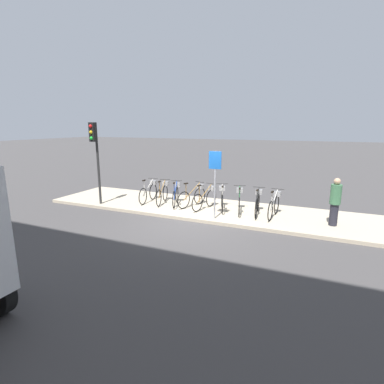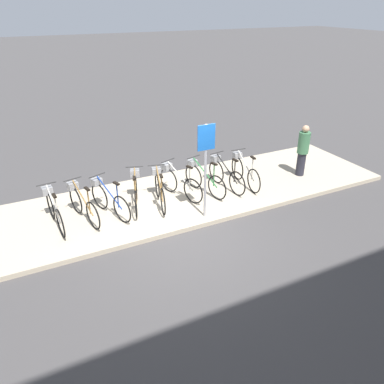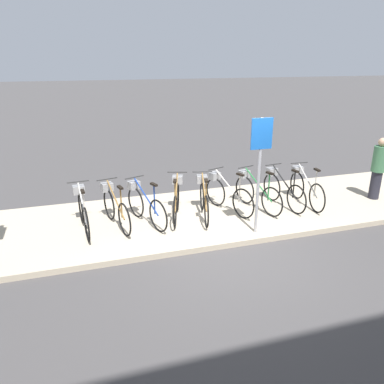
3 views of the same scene
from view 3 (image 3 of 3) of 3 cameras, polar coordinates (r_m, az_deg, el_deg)
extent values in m
plane|color=#423F3F|center=(7.52, 5.48, -8.57)|extent=(120.00, 120.00, 0.00)
cube|color=#B7A88E|center=(8.82, 1.56, -3.58)|extent=(13.53, 3.17, 0.12)
torus|color=black|center=(7.65, -15.75, -4.81)|extent=(0.10, 0.70, 0.70)
torus|color=black|center=(8.54, -16.59, -2.28)|extent=(0.10, 0.70, 0.70)
cylinder|color=beige|center=(7.99, -16.38, -1.61)|extent=(0.12, 0.98, 0.59)
cylinder|color=beige|center=(7.65, -16.10, -2.27)|extent=(0.03, 0.03, 0.63)
cube|color=black|center=(7.54, -16.34, 0.09)|extent=(0.09, 0.21, 0.04)
cylinder|color=#262626|center=(8.34, -16.98, 1.51)|extent=(0.46, 0.06, 0.02)
cube|color=gray|center=(8.45, -16.89, 0.35)|extent=(0.26, 0.22, 0.18)
torus|color=black|center=(7.71, -10.25, -4.17)|extent=(0.19, 0.69, 0.70)
torus|color=black|center=(8.55, -12.52, -1.86)|extent=(0.19, 0.69, 0.70)
cylinder|color=olive|center=(8.02, -11.58, -1.10)|extent=(0.25, 0.96, 0.59)
cylinder|color=olive|center=(7.70, -10.74, -1.67)|extent=(0.04, 0.04, 0.63)
cube|color=black|center=(7.59, -10.90, 0.69)|extent=(0.11, 0.21, 0.04)
cylinder|color=#262626|center=(8.36, -12.82, 1.93)|extent=(0.45, 0.13, 0.02)
cube|color=gray|center=(8.46, -12.82, 0.76)|extent=(0.28, 0.25, 0.18)
torus|color=black|center=(7.79, -5.17, -3.64)|extent=(0.27, 0.67, 0.70)
torus|color=black|center=(8.57, -8.56, -1.55)|extent=(0.27, 0.67, 0.70)
cylinder|color=navy|center=(8.08, -7.03, -0.69)|extent=(0.36, 0.93, 0.59)
cylinder|color=navy|center=(7.78, -5.75, -1.19)|extent=(0.04, 0.04, 0.63)
cube|color=black|center=(7.67, -5.84, 1.15)|extent=(0.13, 0.21, 0.04)
cylinder|color=#262626|center=(8.38, -8.76, 2.24)|extent=(0.44, 0.18, 0.02)
cube|color=gray|center=(8.48, -8.85, 1.06)|extent=(0.29, 0.27, 0.18)
torus|color=black|center=(7.96, -2.61, -3.07)|extent=(0.26, 0.68, 0.70)
torus|color=black|center=(8.85, -2.20, -0.64)|extent=(0.26, 0.68, 0.70)
cylinder|color=olive|center=(8.30, -2.42, 0.02)|extent=(0.34, 0.94, 0.59)
cylinder|color=olive|center=(7.96, -2.58, -0.60)|extent=(0.04, 0.04, 0.63)
cube|color=black|center=(7.85, -2.62, 1.69)|extent=(0.13, 0.21, 0.04)
cylinder|color=#262626|center=(8.66, -2.25, 3.05)|extent=(0.44, 0.17, 0.02)
cube|color=gray|center=(8.77, -2.22, 1.92)|extent=(0.29, 0.27, 0.18)
torus|color=black|center=(7.98, 2.22, -2.98)|extent=(0.19, 0.69, 0.70)
torus|color=black|center=(8.87, 1.54, -0.58)|extent=(0.19, 0.69, 0.70)
cylinder|color=olive|center=(8.33, 1.88, 0.09)|extent=(0.25, 0.96, 0.59)
cylinder|color=olive|center=(7.99, 2.15, -0.53)|extent=(0.04, 0.04, 0.63)
cube|color=black|center=(7.88, 2.18, 1.76)|extent=(0.11, 0.21, 0.04)
cylinder|color=#262626|center=(8.68, 1.58, 3.10)|extent=(0.45, 0.13, 0.02)
cube|color=gray|center=(8.79, 1.53, 1.97)|extent=(0.28, 0.25, 0.18)
torus|color=black|center=(8.48, 7.79, -1.76)|extent=(0.26, 0.67, 0.70)
torus|color=black|center=(9.14, 3.61, 0.01)|extent=(0.26, 0.67, 0.70)
cylinder|color=beige|center=(8.71, 5.68, 0.90)|extent=(0.35, 0.94, 0.59)
cylinder|color=beige|center=(8.46, 7.26, 0.49)|extent=(0.04, 0.04, 0.63)
cube|color=black|center=(8.35, 7.36, 2.66)|extent=(0.13, 0.21, 0.04)
cylinder|color=#262626|center=(8.96, 3.69, 3.60)|extent=(0.44, 0.17, 0.02)
cube|color=gray|center=(9.05, 3.46, 2.48)|extent=(0.29, 0.27, 0.18)
torus|color=black|center=(8.69, 12.07, -1.49)|extent=(0.21, 0.69, 0.70)
torus|color=black|center=(9.35, 8.03, 0.32)|extent=(0.21, 0.69, 0.70)
cylinder|color=#267238|center=(8.92, 10.08, 1.15)|extent=(0.28, 0.96, 0.59)
cylinder|color=#267238|center=(8.67, 11.62, 0.72)|extent=(0.04, 0.04, 0.63)
cube|color=black|center=(8.57, 11.77, 2.84)|extent=(0.12, 0.21, 0.04)
cylinder|color=#262626|center=(9.17, 8.21, 3.82)|extent=(0.45, 0.14, 0.02)
cube|color=gray|center=(9.26, 7.96, 2.73)|extent=(0.28, 0.25, 0.18)
torus|color=black|center=(8.97, 15.62, -1.10)|extent=(0.12, 0.70, 0.70)
torus|color=black|center=(9.68, 12.06, 0.74)|extent=(0.12, 0.70, 0.70)
cylinder|color=black|center=(9.23, 13.91, 1.50)|extent=(0.15, 0.98, 0.59)
cylinder|color=black|center=(8.96, 15.27, 1.06)|extent=(0.04, 0.04, 0.63)
cube|color=black|center=(8.86, 15.47, 3.11)|extent=(0.09, 0.21, 0.04)
cylinder|color=#262626|center=(9.51, 12.31, 4.13)|extent=(0.46, 0.08, 0.02)
cube|color=gray|center=(9.60, 12.05, 3.08)|extent=(0.26, 0.23, 0.18)
torus|color=black|center=(9.19, 18.51, -0.90)|extent=(0.09, 0.70, 0.70)
torus|color=black|center=(9.97, 15.71, 1.00)|extent=(0.09, 0.70, 0.70)
cylinder|color=beige|center=(9.49, 17.22, 1.70)|extent=(0.10, 0.98, 0.59)
cylinder|color=beige|center=(9.20, 18.30, 1.23)|extent=(0.03, 0.03, 0.63)
cube|color=black|center=(9.10, 18.53, 3.23)|extent=(0.08, 0.20, 0.04)
cylinder|color=#262626|center=(9.81, 16.03, 4.29)|extent=(0.46, 0.06, 0.02)
cube|color=gray|center=(9.90, 15.79, 3.28)|extent=(0.25, 0.22, 0.18)
cylinder|color=#23232D|center=(10.68, 26.14, 0.98)|extent=(0.26, 0.26, 0.73)
cylinder|color=#3F724C|center=(10.50, 26.70, 4.53)|extent=(0.34, 0.34, 0.65)
sphere|color=tan|center=(10.41, 27.06, 6.79)|extent=(0.21, 0.21, 0.21)
cylinder|color=#99999E|center=(7.55, 10.11, 2.14)|extent=(0.06, 0.06, 2.38)
cube|color=#1959B2|center=(7.32, 10.60, 8.73)|extent=(0.44, 0.03, 0.60)
camera|label=1|loc=(7.44, 97.26, -4.30)|focal=28.00mm
camera|label=2|loc=(1.67, -168.99, 37.84)|focal=35.00mm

